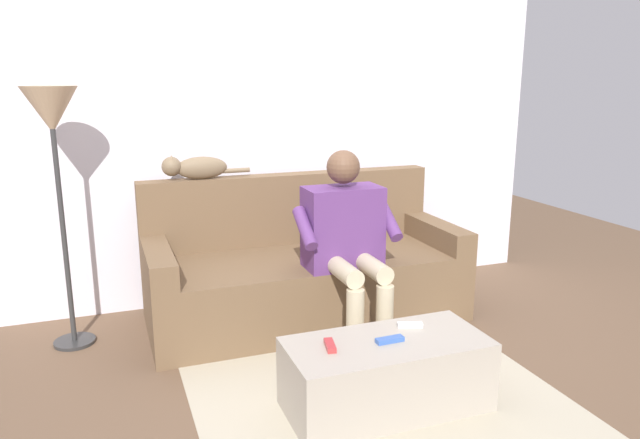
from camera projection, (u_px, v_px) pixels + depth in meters
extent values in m
plane|color=brown|center=(346.00, 362.00, 3.36)|extent=(8.00, 8.00, 0.00)
cube|color=silver|center=(279.00, 114.00, 4.19)|extent=(4.05, 0.06, 2.62)
cube|color=brown|center=(310.00, 291.00, 3.86)|extent=(1.72, 0.70, 0.44)
cube|color=brown|center=(290.00, 239.00, 4.18)|extent=(2.03, 0.15, 0.92)
cube|color=brown|center=(437.00, 264.00, 4.16)|extent=(0.15, 0.70, 0.59)
cube|color=brown|center=(161.00, 298.00, 3.52)|extent=(0.15, 0.70, 0.59)
cube|color=#A89E8E|center=(386.00, 374.00, 2.87)|extent=(0.97, 0.45, 0.35)
cube|color=#5B3370|center=(343.00, 227.00, 3.59)|extent=(0.46, 0.25, 0.49)
sphere|color=brown|center=(343.00, 167.00, 3.50)|extent=(0.20, 0.20, 0.20)
cylinder|color=#C6B793|center=(370.00, 266.00, 3.48)|extent=(0.11, 0.41, 0.11)
cylinder|color=#C6B793|center=(341.00, 269.00, 3.42)|extent=(0.11, 0.41, 0.11)
cylinder|color=#C6B793|center=(384.00, 323.00, 3.36)|extent=(0.10, 0.10, 0.44)
cylinder|color=#C6B793|center=(355.00, 327.00, 3.30)|extent=(0.10, 0.10, 0.44)
cylinder|color=#5B3370|center=(389.00, 220.00, 3.60)|extent=(0.08, 0.27, 0.22)
cylinder|color=#5B3370|center=(305.00, 228.00, 3.42)|extent=(0.08, 0.27, 0.22)
ellipsoid|color=#756047|center=(202.00, 168.00, 3.86)|extent=(0.33, 0.11, 0.15)
sphere|color=#756047|center=(171.00, 167.00, 3.79)|extent=(0.12, 0.12, 0.12)
cone|color=#756047|center=(171.00, 158.00, 3.81)|extent=(0.04, 0.04, 0.04)
cone|color=#756047|center=(173.00, 159.00, 3.75)|extent=(0.04, 0.04, 0.04)
cylinder|color=#756047|center=(236.00, 170.00, 3.94)|extent=(0.18, 0.03, 0.03)
cube|color=white|center=(410.00, 325.00, 2.98)|extent=(0.13, 0.07, 0.02)
cube|color=#3860B7|center=(390.00, 340.00, 2.81)|extent=(0.14, 0.05, 0.02)
cube|color=#B73333|center=(330.00, 345.00, 2.75)|extent=(0.07, 0.13, 0.02)
cube|color=#B7AD93|center=(372.00, 391.00, 3.05)|extent=(1.79, 1.80, 0.01)
cylinder|color=#2D2D2D|center=(75.00, 341.00, 3.60)|extent=(0.24, 0.24, 0.02)
cylinder|color=#333333|center=(64.00, 234.00, 3.44)|extent=(0.03, 0.03, 1.36)
cone|color=tan|center=(51.00, 110.00, 3.28)|extent=(0.30, 0.30, 0.26)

